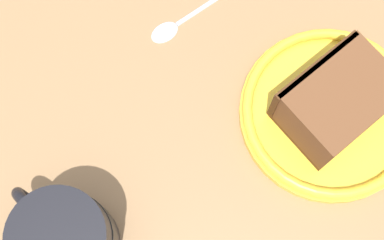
{
  "coord_description": "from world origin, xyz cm",
  "views": [
    {
      "loc": [
        10.59,
        10.45,
        54.33
      ],
      "look_at": [
        5.62,
        -3.25,
        3.0
      ],
      "focal_mm": 54.49,
      "sensor_mm": 36.0,
      "label": 1
    }
  ],
  "objects_px": {
    "cake_slice": "(337,105)",
    "teaspoon": "(184,18)",
    "small_plate": "(331,117)",
    "tea_mug": "(66,240)"
  },
  "relations": [
    {
      "from": "cake_slice",
      "to": "teaspoon",
      "type": "xyz_separation_m",
      "value": [
        0.1,
        -0.15,
        -0.04
      ]
    },
    {
      "from": "tea_mug",
      "to": "teaspoon",
      "type": "distance_m",
      "value": 0.25
    },
    {
      "from": "small_plate",
      "to": "tea_mug",
      "type": "distance_m",
      "value": 0.27
    },
    {
      "from": "tea_mug",
      "to": "teaspoon",
      "type": "relative_size",
      "value": 0.74
    },
    {
      "from": "cake_slice",
      "to": "teaspoon",
      "type": "height_order",
      "value": "cake_slice"
    },
    {
      "from": "small_plate",
      "to": "tea_mug",
      "type": "relative_size",
      "value": 1.71
    },
    {
      "from": "small_plate",
      "to": "cake_slice",
      "type": "xyz_separation_m",
      "value": [
        0.0,
        -0.0,
        0.03
      ]
    },
    {
      "from": "small_plate",
      "to": "tea_mug",
      "type": "bearing_deg",
      "value": 6.28
    },
    {
      "from": "cake_slice",
      "to": "teaspoon",
      "type": "relative_size",
      "value": 0.85
    },
    {
      "from": "tea_mug",
      "to": "teaspoon",
      "type": "bearing_deg",
      "value": -133.68
    }
  ]
}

